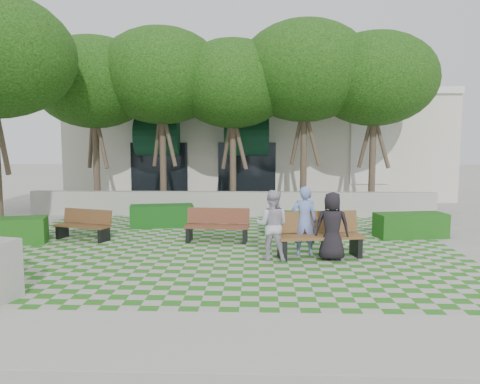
{
  "coord_description": "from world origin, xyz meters",
  "views": [
    {
      "loc": [
        0.95,
        -10.99,
        2.76
      ],
      "look_at": [
        0.5,
        1.5,
        1.4
      ],
      "focal_mm": 35.0,
      "sensor_mm": 36.0,
      "label": 1
    }
  ],
  "objects_px": {
    "person_blue": "(304,221)",
    "person_dark": "(332,226)",
    "bench_west": "(84,225)",
    "hedge_midleft": "(162,216)",
    "hedge_west": "(7,231)",
    "hedge_east": "(410,225)",
    "person_white": "(272,225)",
    "bench_east": "(319,235)",
    "hedge_midright": "(297,223)",
    "bench_mid": "(217,226)"
  },
  "relations": [
    {
      "from": "person_blue",
      "to": "person_dark",
      "type": "distance_m",
      "value": 0.74
    },
    {
      "from": "bench_west",
      "to": "person_dark",
      "type": "xyz_separation_m",
      "value": [
        6.61,
        -2.04,
        0.39
      ]
    },
    {
      "from": "hedge_midleft",
      "to": "hedge_west",
      "type": "relative_size",
      "value": 1.0
    },
    {
      "from": "hedge_east",
      "to": "person_blue",
      "type": "height_order",
      "value": "person_blue"
    },
    {
      "from": "person_dark",
      "to": "bench_west",
      "type": "bearing_deg",
      "value": -9.34
    },
    {
      "from": "bench_west",
      "to": "person_white",
      "type": "relative_size",
      "value": 1.03
    },
    {
      "from": "bench_east",
      "to": "hedge_east",
      "type": "relative_size",
      "value": 1.07
    },
    {
      "from": "bench_west",
      "to": "hedge_east",
      "type": "relative_size",
      "value": 0.85
    },
    {
      "from": "hedge_west",
      "to": "person_blue",
      "type": "bearing_deg",
      "value": -6.97
    },
    {
      "from": "bench_east",
      "to": "hedge_midleft",
      "type": "bearing_deg",
      "value": 129.79
    },
    {
      "from": "bench_west",
      "to": "hedge_midright",
      "type": "distance_m",
      "value": 6.12
    },
    {
      "from": "bench_mid",
      "to": "person_dark",
      "type": "bearing_deg",
      "value": -29.71
    },
    {
      "from": "bench_east",
      "to": "bench_mid",
      "type": "height_order",
      "value": "bench_east"
    },
    {
      "from": "hedge_west",
      "to": "bench_west",
      "type": "bearing_deg",
      "value": 19.04
    },
    {
      "from": "bench_mid",
      "to": "bench_west",
      "type": "height_order",
      "value": "bench_mid"
    },
    {
      "from": "bench_mid",
      "to": "hedge_east",
      "type": "relative_size",
      "value": 0.89
    },
    {
      "from": "person_white",
      "to": "hedge_midright",
      "type": "bearing_deg",
      "value": -95.8
    },
    {
      "from": "hedge_midright",
      "to": "person_white",
      "type": "bearing_deg",
      "value": -105.39
    },
    {
      "from": "bench_east",
      "to": "bench_mid",
      "type": "distance_m",
      "value": 3.02
    },
    {
      "from": "hedge_west",
      "to": "person_white",
      "type": "xyz_separation_m",
      "value": [
        7.08,
        -1.42,
        0.47
      ]
    },
    {
      "from": "bench_mid",
      "to": "person_dark",
      "type": "xyz_separation_m",
      "value": [
        2.83,
        -1.9,
        0.36
      ]
    },
    {
      "from": "hedge_midleft",
      "to": "person_dark",
      "type": "relative_size",
      "value": 1.25
    },
    {
      "from": "bench_west",
      "to": "hedge_west",
      "type": "height_order",
      "value": "bench_west"
    },
    {
      "from": "person_white",
      "to": "hedge_east",
      "type": "bearing_deg",
      "value": -136.77
    },
    {
      "from": "hedge_east",
      "to": "person_dark",
      "type": "distance_m",
      "value": 3.83
    },
    {
      "from": "hedge_midleft",
      "to": "person_blue",
      "type": "relative_size",
      "value": 1.19
    },
    {
      "from": "bench_west",
      "to": "person_dark",
      "type": "distance_m",
      "value": 6.93
    },
    {
      "from": "hedge_midright",
      "to": "person_blue",
      "type": "height_order",
      "value": "person_blue"
    },
    {
      "from": "hedge_midleft",
      "to": "person_dark",
      "type": "height_order",
      "value": "person_dark"
    },
    {
      "from": "bench_east",
      "to": "person_dark",
      "type": "xyz_separation_m",
      "value": [
        0.27,
        -0.3,
        0.28
      ]
    },
    {
      "from": "bench_east",
      "to": "hedge_east",
      "type": "distance_m",
      "value": 3.81
    },
    {
      "from": "bench_west",
      "to": "hedge_midright",
      "type": "height_order",
      "value": "bench_west"
    },
    {
      "from": "person_blue",
      "to": "hedge_west",
      "type": "bearing_deg",
      "value": -5.86
    },
    {
      "from": "bench_mid",
      "to": "person_white",
      "type": "xyz_separation_m",
      "value": [
        1.44,
        -1.92,
        0.38
      ]
    },
    {
      "from": "hedge_east",
      "to": "hedge_midright",
      "type": "relative_size",
      "value": 1.06
    },
    {
      "from": "person_blue",
      "to": "hedge_midleft",
      "type": "bearing_deg",
      "value": -40.13
    },
    {
      "from": "hedge_midright",
      "to": "person_blue",
      "type": "xyz_separation_m",
      "value": [
        -0.04,
        -2.57,
        0.51
      ]
    },
    {
      "from": "bench_mid",
      "to": "person_blue",
      "type": "bearing_deg",
      "value": -29.21
    },
    {
      "from": "hedge_west",
      "to": "person_blue",
      "type": "xyz_separation_m",
      "value": [
        7.88,
        -0.96,
        0.49
      ]
    },
    {
      "from": "bench_east",
      "to": "hedge_midright",
      "type": "distance_m",
      "value": 2.73
    },
    {
      "from": "bench_mid",
      "to": "bench_west",
      "type": "distance_m",
      "value": 3.78
    },
    {
      "from": "hedge_midleft",
      "to": "person_blue",
      "type": "xyz_separation_m",
      "value": [
        4.22,
        -3.7,
        0.49
      ]
    },
    {
      "from": "bench_mid",
      "to": "bench_east",
      "type": "bearing_deg",
      "value": -27.89
    },
    {
      "from": "bench_west",
      "to": "hedge_east",
      "type": "distance_m",
      "value": 9.32
    },
    {
      "from": "person_dark",
      "to": "bench_east",
      "type": "bearing_deg",
      "value": -39.83
    },
    {
      "from": "bench_west",
      "to": "person_dark",
      "type": "relative_size",
      "value": 1.06
    },
    {
      "from": "person_white",
      "to": "bench_west",
      "type": "bearing_deg",
      "value": -12.01
    },
    {
      "from": "person_white",
      "to": "bench_east",
      "type": "bearing_deg",
      "value": -154.51
    },
    {
      "from": "bench_mid",
      "to": "hedge_west",
      "type": "xyz_separation_m",
      "value": [
        -5.65,
        -0.5,
        -0.09
      ]
    },
    {
      "from": "bench_east",
      "to": "bench_mid",
      "type": "relative_size",
      "value": 1.2
    }
  ]
}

